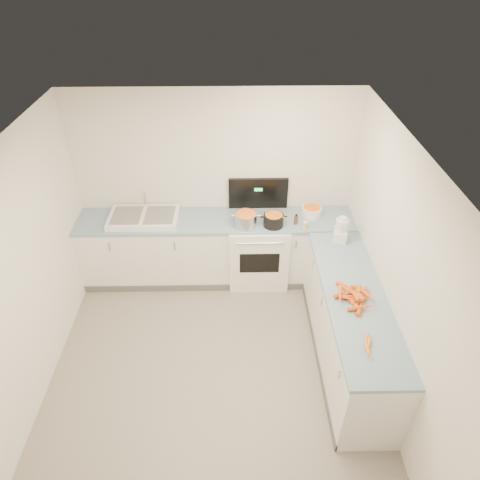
{
  "coord_description": "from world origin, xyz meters",
  "views": [
    {
      "loc": [
        0.23,
        -2.81,
        3.92
      ],
      "look_at": [
        0.3,
        1.1,
        1.05
      ],
      "focal_mm": 32.0,
      "sensor_mm": 36.0,
      "label": 1
    }
  ],
  "objects_px": {
    "spice_jar": "(305,226)",
    "food_processor": "(341,230)",
    "sink": "(144,217)",
    "stove": "(258,249)",
    "black_pot": "(273,221)",
    "mixing_bowl": "(312,211)",
    "extract_bottle": "(296,220)",
    "steel_pot": "(246,220)"
  },
  "relations": [
    {
      "from": "stove",
      "to": "black_pot",
      "type": "distance_m",
      "value": 0.58
    },
    {
      "from": "steel_pot",
      "to": "extract_bottle",
      "type": "distance_m",
      "value": 0.62
    },
    {
      "from": "stove",
      "to": "black_pot",
      "type": "xyz_separation_m",
      "value": [
        0.17,
        -0.14,
        0.53
      ]
    },
    {
      "from": "black_pot",
      "to": "extract_bottle",
      "type": "relative_size",
      "value": 2.09
    },
    {
      "from": "spice_jar",
      "to": "food_processor",
      "type": "relative_size",
      "value": 0.27
    },
    {
      "from": "black_pot",
      "to": "steel_pot",
      "type": "bearing_deg",
      "value": -179.64
    },
    {
      "from": "stove",
      "to": "food_processor",
      "type": "distance_m",
      "value": 1.19
    },
    {
      "from": "sink",
      "to": "spice_jar",
      "type": "bearing_deg",
      "value": -6.57
    },
    {
      "from": "stove",
      "to": "steel_pot",
      "type": "distance_m",
      "value": 0.59
    },
    {
      "from": "steel_pot",
      "to": "extract_bottle",
      "type": "xyz_separation_m",
      "value": [
        0.62,
        0.03,
        -0.02
      ]
    },
    {
      "from": "mixing_bowl",
      "to": "extract_bottle",
      "type": "height_order",
      "value": "mixing_bowl"
    },
    {
      "from": "sink",
      "to": "extract_bottle",
      "type": "height_order",
      "value": "sink"
    },
    {
      "from": "stove",
      "to": "food_processor",
      "type": "relative_size",
      "value": 4.32
    },
    {
      "from": "black_pot",
      "to": "extract_bottle",
      "type": "xyz_separation_m",
      "value": [
        0.28,
        0.03,
        -0.01
      ]
    },
    {
      "from": "food_processor",
      "to": "black_pot",
      "type": "bearing_deg",
      "value": 157.49
    },
    {
      "from": "mixing_bowl",
      "to": "food_processor",
      "type": "bearing_deg",
      "value": -64.97
    },
    {
      "from": "sink",
      "to": "stove",
      "type": "bearing_deg",
      "value": -0.62
    },
    {
      "from": "sink",
      "to": "food_processor",
      "type": "bearing_deg",
      "value": -11.09
    },
    {
      "from": "spice_jar",
      "to": "steel_pot",
      "type": "bearing_deg",
      "value": 174.01
    },
    {
      "from": "sink",
      "to": "food_processor",
      "type": "relative_size",
      "value": 2.73
    },
    {
      "from": "steel_pot",
      "to": "spice_jar",
      "type": "distance_m",
      "value": 0.73
    },
    {
      "from": "sink",
      "to": "spice_jar",
      "type": "xyz_separation_m",
      "value": [
        2.0,
        -0.23,
        0.0
      ]
    },
    {
      "from": "stove",
      "to": "extract_bottle",
      "type": "relative_size",
      "value": 11.57
    },
    {
      "from": "stove",
      "to": "spice_jar",
      "type": "bearing_deg",
      "value": -21.27
    },
    {
      "from": "steel_pot",
      "to": "food_processor",
      "type": "xyz_separation_m",
      "value": [
        1.1,
        -0.31,
        0.06
      ]
    },
    {
      "from": "mixing_bowl",
      "to": "spice_jar",
      "type": "bearing_deg",
      "value": -111.95
    },
    {
      "from": "sink",
      "to": "steel_pot",
      "type": "xyz_separation_m",
      "value": [
        1.28,
        -0.15,
        0.04
      ]
    },
    {
      "from": "food_processor",
      "to": "stove",
      "type": "bearing_deg",
      "value": 154.06
    },
    {
      "from": "steel_pot",
      "to": "mixing_bowl",
      "type": "xyz_separation_m",
      "value": [
        0.84,
        0.23,
        -0.02
      ]
    },
    {
      "from": "spice_jar",
      "to": "food_processor",
      "type": "height_order",
      "value": "food_processor"
    },
    {
      "from": "spice_jar",
      "to": "extract_bottle",
      "type": "bearing_deg",
      "value": 133.26
    },
    {
      "from": "spice_jar",
      "to": "sink",
      "type": "bearing_deg",
      "value": 173.43
    },
    {
      "from": "stove",
      "to": "mixing_bowl",
      "type": "distance_m",
      "value": 0.86
    },
    {
      "from": "food_processor",
      "to": "sink",
      "type": "bearing_deg",
      "value": 168.91
    },
    {
      "from": "stove",
      "to": "steel_pot",
      "type": "height_order",
      "value": "stove"
    },
    {
      "from": "sink",
      "to": "mixing_bowl",
      "type": "relative_size",
      "value": 3.34
    },
    {
      "from": "sink",
      "to": "spice_jar",
      "type": "height_order",
      "value": "sink"
    },
    {
      "from": "steel_pot",
      "to": "black_pot",
      "type": "height_order",
      "value": "steel_pot"
    },
    {
      "from": "mixing_bowl",
      "to": "spice_jar",
      "type": "distance_m",
      "value": 0.33
    },
    {
      "from": "stove",
      "to": "black_pot",
      "type": "relative_size",
      "value": 5.53
    },
    {
      "from": "steel_pot",
      "to": "food_processor",
      "type": "relative_size",
      "value": 0.86
    },
    {
      "from": "black_pot",
      "to": "mixing_bowl",
      "type": "relative_size",
      "value": 0.95
    }
  ]
}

